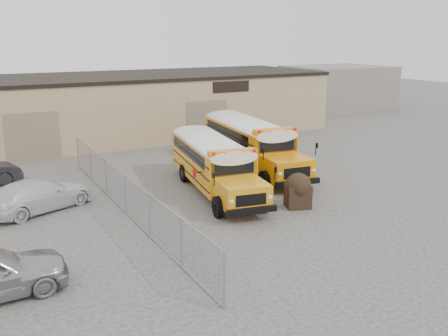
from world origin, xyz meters
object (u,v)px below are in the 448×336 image
tarp_bundle (298,190)px  car_white (38,195)px  school_bus_right (214,124)px  school_bus_left (185,139)px

tarp_bundle → car_white: 11.57m
school_bus_right → car_white: (-12.75, -7.62, -0.98)m
tarp_bundle → school_bus_right: bearing=79.4°
school_bus_left → school_bus_right: (3.60, 3.17, 0.13)m
school_bus_left → tarp_bundle: size_ratio=5.90×
school_bus_left → school_bus_right: 4.80m
school_bus_left → tarp_bundle: bearing=-82.8°
school_bus_right → car_white: 14.89m
school_bus_left → car_white: (-9.15, -4.45, -0.85)m
school_bus_right → tarp_bundle: (-2.40, -12.78, -0.87)m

